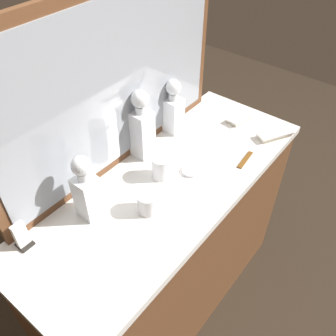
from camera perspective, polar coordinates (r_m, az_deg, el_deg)
The scene contains 13 objects.
ground_plane at distance 2.24m, azimuth -0.00°, elevation -19.62°, with size 6.00×6.00×0.00m, color #2D2319.
dresser at distance 1.83m, azimuth -0.00°, elevation -12.75°, with size 1.39×0.53×0.94m.
dresser_mirror at distance 1.38m, azimuth -8.26°, elevation 12.90°, with size 1.16×0.03×0.72m.
crystal_decanter_far_left at distance 1.52m, azimuth -4.17°, elevation 5.98°, with size 0.08×0.08×0.32m.
crystal_decanter_center at distance 1.31m, azimuth -12.69°, elevation -3.81°, with size 0.08×0.08×0.27m.
crystal_decanter_far_right at distance 1.67m, azimuth 0.82°, elevation 8.98°, with size 0.08×0.08×0.26m.
crystal_tumbler_left at distance 1.46m, azimuth -1.06°, elevation 0.02°, with size 0.08×0.08×0.10m.
crystal_tumbler_center at distance 1.34m, azimuth -3.17°, elevation -5.59°, with size 0.08×0.08×0.08m.
silver_brush_front at distance 1.76m, azimuth 16.55°, elevation 5.05°, with size 0.18×0.14×0.02m.
silver_brush_rear at distance 1.83m, azimuth 11.37°, elevation 7.79°, with size 0.15×0.08×0.02m.
porcelain_dish at distance 1.51m, azimuth 3.62°, elevation -0.46°, with size 0.08×0.08×0.01m.
tortoiseshell_comb at distance 1.60m, azimuth 12.11°, elevation 1.28°, with size 0.13×0.03×0.01m.
napkin_holder at distance 1.33m, azimuth -22.13°, elevation -10.04°, with size 0.05×0.05×0.11m.
Camera 1 is at (-0.81, -0.64, 1.98)m, focal length 38.54 mm.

